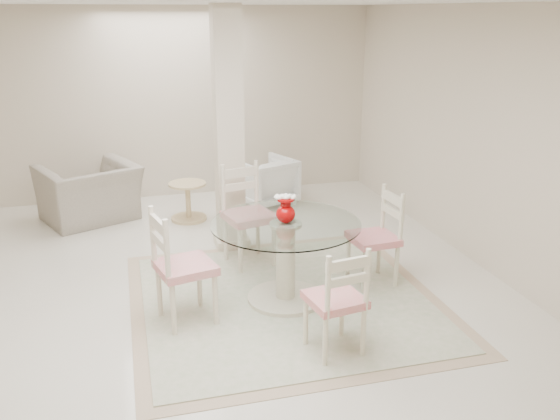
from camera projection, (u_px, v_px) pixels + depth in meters
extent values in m
plane|color=white|center=(205.00, 299.00, 5.68)|extent=(7.00, 7.00, 0.00)
cube|color=beige|center=(167.00, 104.00, 8.45)|extent=(6.00, 0.02, 2.70)
cube|color=beige|center=(331.00, 401.00, 2.04)|extent=(6.00, 0.02, 2.70)
cube|color=beige|center=(495.00, 144.00, 5.98)|extent=(0.02, 7.00, 2.70)
cube|color=white|center=(191.00, 1.00, 4.82)|extent=(6.00, 7.00, 0.02)
cube|color=beige|center=(228.00, 132.00, 6.56)|extent=(0.30, 0.30, 2.70)
cube|color=tan|center=(285.00, 301.00, 5.64)|extent=(2.87, 2.87, 0.01)
cube|color=beige|center=(285.00, 300.00, 5.64)|extent=(2.63, 2.63, 0.01)
cylinder|color=beige|center=(285.00, 298.00, 5.63)|extent=(0.72, 0.72, 0.05)
cylinder|color=beige|center=(286.00, 261.00, 5.51)|extent=(0.18, 0.18, 0.74)
cylinder|color=beige|center=(286.00, 226.00, 5.40)|extent=(0.30, 0.30, 0.03)
cylinder|color=white|center=(286.00, 223.00, 5.39)|extent=(1.38, 1.38, 0.01)
ellipsoid|color=#A00406|center=(286.00, 214.00, 5.36)|extent=(0.18, 0.18, 0.17)
cylinder|color=#A00406|center=(286.00, 203.00, 5.33)|extent=(0.09, 0.09, 0.05)
cylinder|color=#A00406|center=(286.00, 199.00, 5.32)|extent=(0.15, 0.15, 0.02)
ellipsoid|color=white|center=(286.00, 197.00, 5.31)|extent=(0.10, 0.10, 0.05)
ellipsoid|color=white|center=(291.00, 197.00, 5.34)|extent=(0.10, 0.10, 0.05)
ellipsoid|color=white|center=(280.00, 197.00, 5.33)|extent=(0.10, 0.10, 0.05)
cylinder|color=beige|center=(348.00, 259.00, 6.03)|extent=(0.04, 0.04, 0.45)
cylinder|color=beige|center=(364.00, 272.00, 5.72)|extent=(0.04, 0.04, 0.45)
cylinder|color=beige|center=(379.00, 254.00, 6.15)|extent=(0.04, 0.04, 0.45)
cylinder|color=beige|center=(396.00, 267.00, 5.83)|extent=(0.04, 0.04, 0.45)
cube|color=red|center=(373.00, 239.00, 5.85)|extent=(0.47, 0.47, 0.07)
cube|color=beige|center=(393.00, 205.00, 5.81)|extent=(0.08, 0.39, 0.53)
cylinder|color=beige|center=(240.00, 252.00, 6.14)|extent=(0.05, 0.05, 0.50)
cylinder|color=beige|center=(274.00, 245.00, 6.31)|extent=(0.05, 0.05, 0.50)
cylinder|color=beige|center=(226.00, 240.00, 6.46)|extent=(0.05, 0.05, 0.50)
cylinder|color=beige|center=(258.00, 234.00, 6.64)|extent=(0.05, 0.05, 0.50)
cube|color=red|center=(249.00, 217.00, 6.29)|extent=(0.57, 0.57, 0.08)
cube|color=beige|center=(240.00, 179.00, 6.36)|extent=(0.43, 0.15, 0.59)
cylinder|color=beige|center=(215.00, 300.00, 5.13)|extent=(0.05, 0.05, 0.49)
cylinder|color=beige|center=(199.00, 283.00, 5.45)|extent=(0.05, 0.05, 0.49)
cylinder|color=beige|center=(173.00, 310.00, 4.96)|extent=(0.05, 0.05, 0.49)
cylinder|color=beige|center=(159.00, 292.00, 5.28)|extent=(0.05, 0.05, 0.49)
cube|color=#B1121A|center=(185.00, 267.00, 5.11)|extent=(0.56, 0.56, 0.07)
cube|color=beige|center=(159.00, 233.00, 4.90)|extent=(0.15, 0.42, 0.57)
cylinder|color=#F7EDCB|center=(342.00, 314.00, 4.96)|extent=(0.04, 0.04, 0.43)
cylinder|color=#F7EDCB|center=(306.00, 322.00, 4.83)|extent=(0.04, 0.04, 0.43)
cylinder|color=#F7EDCB|center=(363.00, 333.00, 4.67)|extent=(0.04, 0.04, 0.43)
cylinder|color=#F7EDCB|center=(325.00, 342.00, 4.54)|extent=(0.04, 0.04, 0.43)
cube|color=red|center=(335.00, 299.00, 4.67)|extent=(0.47, 0.47, 0.07)
cube|color=#F7EDCB|center=(348.00, 272.00, 4.41)|extent=(0.38, 0.10, 0.51)
imported|color=#9F9883|center=(90.00, 193.00, 7.70)|extent=(1.45, 1.38, 0.74)
imported|color=white|center=(265.00, 181.00, 8.34)|extent=(0.94, 0.96, 0.67)
cylinder|color=#DAC786|center=(189.00, 218.00, 7.83)|extent=(0.47, 0.47, 0.04)
cylinder|color=#DAC786|center=(188.00, 201.00, 7.75)|extent=(0.07, 0.07, 0.45)
cylinder|color=#DAC786|center=(187.00, 184.00, 7.67)|extent=(0.48, 0.48, 0.03)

